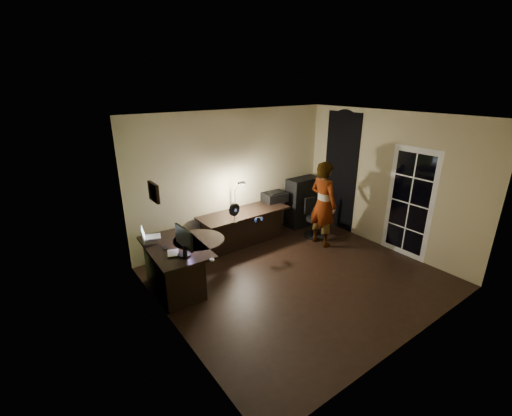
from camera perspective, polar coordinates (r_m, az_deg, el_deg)
floor at (r=6.11m, az=7.08°, el=-11.40°), size 4.50×4.00×0.01m
ceiling at (r=5.22m, az=8.40°, el=14.78°), size 4.50×4.00×0.01m
wall_back at (r=7.03m, az=-3.60°, el=5.12°), size 4.50×0.01×2.70m
wall_front at (r=4.42m, az=25.88°, el=-6.54°), size 4.50×0.01×2.70m
wall_left at (r=4.38m, az=-14.42°, el=-5.22°), size 0.01×4.00×2.70m
wall_right at (r=7.20m, az=20.91°, el=4.17°), size 0.01×4.00×2.70m
green_wall_overlay at (r=4.39m, az=-14.24°, el=-5.17°), size 0.00×4.00×2.70m
arched_doorway at (r=7.86m, az=13.88°, el=5.83°), size 0.01×0.90×2.60m
french_door at (r=7.00m, az=24.20°, el=0.69°), size 0.02×0.92×2.10m
framed_picture at (r=4.61m, az=-16.69°, el=2.54°), size 0.04×0.30×0.25m
desk_left at (r=5.70m, az=-13.04°, el=-9.71°), size 0.89×1.39×0.78m
desk_right at (r=7.05m, az=-1.95°, el=-3.35°), size 1.92×0.70×0.72m
cabinet at (r=8.00m, az=7.76°, el=1.01°), size 0.76×0.38×1.14m
laptop_stand at (r=5.69m, az=-17.29°, el=-5.13°), size 0.25×0.22×0.09m
laptop at (r=5.64m, az=-17.06°, el=-3.77°), size 0.36×0.34×0.20m
monitor at (r=5.13m, az=-12.03°, el=-6.13°), size 0.12×0.48×0.31m
mouse at (r=4.96m, az=-7.34°, el=-8.55°), size 0.08×0.11×0.04m
phone at (r=5.46m, az=-14.91°, el=-6.44°), size 0.07×0.13×0.01m
pen at (r=5.47m, az=-11.61°, el=-6.09°), size 0.12×0.12×0.01m
speaker at (r=5.09m, az=-11.76°, el=-7.21°), size 0.08×0.08×0.17m
notepad at (r=5.28m, az=-13.65°, el=-7.29°), size 0.23×0.27×0.01m
desk_fan at (r=6.39m, az=-3.67°, el=-0.79°), size 0.27×0.20×0.38m
headphones at (r=6.47m, az=0.48°, el=-1.88°), size 0.19×0.12×0.08m
printer at (r=7.53m, az=3.08°, el=1.92°), size 0.53×0.42×0.22m
desk_lamp at (r=6.92m, az=-3.54°, el=2.34°), size 0.18×0.33×0.71m
office_chair at (r=7.48m, az=9.90°, el=-1.73°), size 0.57×0.57×0.84m
person at (r=7.01m, az=11.13°, el=0.65°), size 0.42×0.63×1.75m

